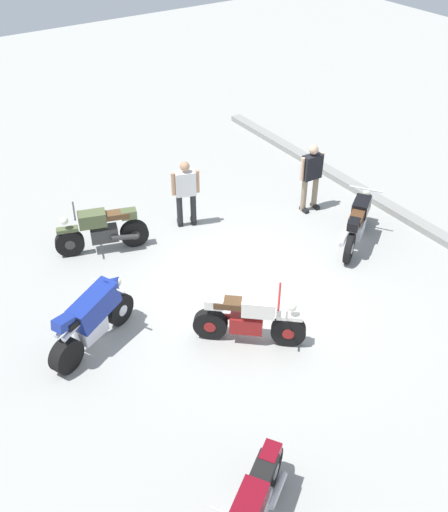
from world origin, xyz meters
The scene contains 9 objects.
ground_plane centered at (0.00, 0.00, 0.00)m, with size 40.00×40.00×0.00m, color #9E9E99.
curb_edge centered at (0.00, 4.60, 0.07)m, with size 14.00×0.30×0.15m, color gray.
motorcycle_maroon_cruiser centered at (3.96, -2.68, 0.52)m, with size 1.26×1.80×1.09m.
motorcycle_cream_vintage centered at (1.10, -0.71, 0.49)m, with size 1.40×1.58×1.07m.
motorcycle_olive_vintage centered at (-2.82, -1.66, 0.49)m, with size 0.92×1.90×1.07m.
motorcycle_blue_sportbike centered at (-0.29, -2.95, 0.59)m, with size 1.04×1.85×1.14m.
motorcycle_black_cruiser centered at (-0.07, 2.96, 0.52)m, with size 1.27×1.80×1.09m.
person_in_white_shirt centered at (-2.70, 0.31, 0.88)m, with size 0.43×0.61×1.58m.
person_in_black_shirt centered at (-1.72, 3.05, 0.92)m, with size 0.32×0.64×1.63m.
Camera 1 is at (7.12, -5.22, 7.27)m, focal length 41.41 mm.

